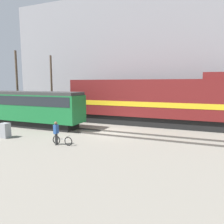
{
  "coord_description": "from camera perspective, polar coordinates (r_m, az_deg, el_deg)",
  "views": [
    {
      "loc": [
        7.35,
        -17.78,
        4.39
      ],
      "look_at": [
        -0.12,
        0.44,
        1.8
      ],
      "focal_mm": 35.0,
      "sensor_mm": 36.0,
      "label": 1
    }
  ],
  "objects": [
    {
      "name": "building_backdrop",
      "position": [
        30.24,
        8.33,
        13.8
      ],
      "size": [
        36.49,
        6.0,
        15.5
      ],
      "color": "gray",
      "rests_on": "ground"
    },
    {
      "name": "utility_pole_left",
      "position": [
        28.46,
        -23.52,
        6.29
      ],
      "size": [
        0.25,
        0.25,
        8.2
      ],
      "color": "#4C3D2D",
      "rests_on": "ground"
    },
    {
      "name": "track_far",
      "position": [
        24.13,
        4.19,
        -2.84
      ],
      "size": [
        60.0,
        1.51,
        0.14
      ],
      "color": "#47423D",
      "rests_on": "ground"
    },
    {
      "name": "freight_locomotive",
      "position": [
        23.24,
        9.25,
        2.77
      ],
      "size": [
        16.74,
        3.04,
        5.38
      ],
      "color": "black",
      "rests_on": "ground"
    },
    {
      "name": "utility_pole_center",
      "position": [
        25.15,
        -15.48,
        5.66
      ],
      "size": [
        0.22,
        0.22,
        7.4
      ],
      "color": "#4C3D2D",
      "rests_on": "ground"
    },
    {
      "name": "track_near",
      "position": [
        19.21,
        -0.81,
        -5.5
      ],
      "size": [
        60.0,
        1.5,
        0.14
      ],
      "color": "#47423D",
      "rests_on": "ground"
    },
    {
      "name": "person",
      "position": [
        16.1,
        -14.42,
        -4.77
      ],
      "size": [
        0.23,
        0.36,
        1.7
      ],
      "color": "#333333",
      "rests_on": "ground"
    },
    {
      "name": "ground_plane",
      "position": [
        19.73,
        -0.16,
        -5.36
      ],
      "size": [
        120.0,
        120.0,
        0.0
      ],
      "primitive_type": "plane",
      "color": "slate"
    },
    {
      "name": "streetcar",
      "position": [
        23.46,
        -20.09,
        1.31
      ],
      "size": [
        10.98,
        2.54,
        3.58
      ],
      "color": "black",
      "rests_on": "ground"
    },
    {
      "name": "signal_box",
      "position": [
        19.75,
        -26.16,
        -4.35
      ],
      "size": [
        0.7,
        0.6,
        1.2
      ],
      "color": "gray",
      "rests_on": "ground"
    },
    {
      "name": "bicycle",
      "position": [
        16.16,
        -12.85,
        -7.28
      ],
      "size": [
        1.65,
        0.44,
        0.7
      ],
      "color": "black",
      "rests_on": "ground"
    }
  ]
}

